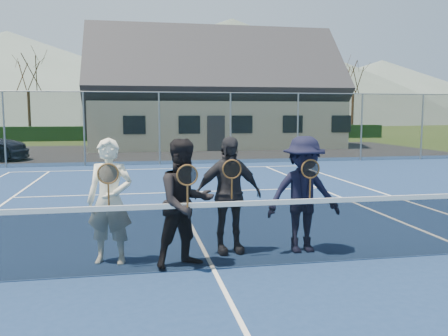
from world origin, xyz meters
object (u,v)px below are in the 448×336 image
at_px(player_b, 185,203).
at_px(player_c, 228,195).
at_px(clubhouse, 213,84).
at_px(player_d, 303,194).
at_px(tennis_net, 213,233).
at_px(player_a, 110,201).

bearing_deg(player_b, player_c, 36.89).
distance_m(clubhouse, player_d, 23.74).
relative_size(clubhouse, player_d, 8.67).
bearing_deg(player_d, clubhouse, 83.93).
bearing_deg(player_c, tennis_net, -115.33).
height_order(clubhouse, player_c, clubhouse).
relative_size(tennis_net, player_a, 6.49).
xyz_separation_m(player_a, player_c, (1.76, 0.19, -0.00)).
height_order(tennis_net, player_d, player_d).
bearing_deg(player_d, tennis_net, -158.81).
height_order(player_b, player_c, same).
relative_size(player_b, player_c, 1.00).
relative_size(tennis_net, player_b, 6.49).
bearing_deg(clubhouse, tennis_net, -99.46).
bearing_deg(clubhouse, player_a, -102.98).
distance_m(player_a, player_b, 1.10).
xyz_separation_m(tennis_net, player_d, (1.51, 0.59, 0.38)).
height_order(clubhouse, player_a, clubhouse).
distance_m(player_c, player_d, 1.16).
bearing_deg(tennis_net, player_c, 64.67).
bearing_deg(player_c, clubhouse, 81.10).
bearing_deg(player_b, clubhouse, 79.62).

